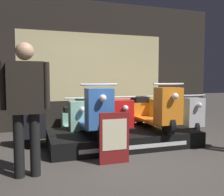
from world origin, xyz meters
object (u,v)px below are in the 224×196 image
object	(u,v)px
scooter_backrow_2	(113,118)
price_sign_board	(114,138)
scooter_backrow_0	(34,123)
scooter_backrow_1	(75,120)
scooter_display_left	(91,113)
person_left_browsing	(26,98)
scooter_backrow_4	(179,115)
scooter_display_right	(153,110)
scooter_backrow_3	(147,117)

from	to	relation	value
scooter_backrow_2	price_sign_board	size ratio (longest dim) A/B	2.18
scooter_backrow_0	scooter_backrow_1	size ratio (longest dim) A/B	1.00
scooter_display_left	scooter_backrow_2	xyz separation A→B (m)	(0.72, 0.91, -0.28)
person_left_browsing	scooter_backrow_2	bearing A→B (deg)	47.51
scooter_backrow_1	scooter_backrow_2	distance (m)	0.85
scooter_backrow_1	scooter_backrow_4	size ratio (longest dim) A/B	1.00
scooter_backrow_1	scooter_display_left	bearing A→B (deg)	-81.75
scooter_display_right	scooter_backrow_4	bearing A→B (deg)	37.70
scooter_backrow_3	person_left_browsing	world-z (taller)	person_left_browsing
scooter_display_left	scooter_display_right	world-z (taller)	same
scooter_display_left	scooter_backrow_1	size ratio (longest dim) A/B	1.00
scooter_display_right	person_left_browsing	world-z (taller)	person_left_browsing
scooter_backrow_0	scooter_backrow_1	xyz separation A→B (m)	(0.85, 0.00, 0.00)
scooter_backrow_0	price_sign_board	xyz separation A→B (m)	(1.11, -1.85, 0.02)
person_left_browsing	scooter_display_left	bearing A→B (deg)	44.21
scooter_backrow_2	scooter_backrow_3	world-z (taller)	same
scooter_backrow_1	scooter_backrow_3	xyz separation A→B (m)	(1.70, 0.00, 0.00)
scooter_display_right	scooter_backrow_0	world-z (taller)	scooter_display_right
scooter_backrow_3	person_left_browsing	size ratio (longest dim) A/B	0.98
scooter_backrow_2	price_sign_board	bearing A→B (deg)	-107.66
scooter_backrow_2	scooter_backrow_1	bearing A→B (deg)	180.00
scooter_display_right	person_left_browsing	bearing A→B (deg)	-155.59
scooter_backrow_3	person_left_browsing	distance (m)	3.36
scooter_display_right	scooter_backrow_4	distance (m)	1.51
scooter_display_left	price_sign_board	xyz separation A→B (m)	(0.13, -0.94, -0.25)
scooter_backrow_4	scooter_backrow_2	bearing A→B (deg)	180.00
scooter_backrow_3	scooter_backrow_2	bearing A→B (deg)	180.00
scooter_display_left	scooter_backrow_1	xyz separation A→B (m)	(-0.13, 0.91, -0.28)
scooter_display_left	scooter_backrow_3	distance (m)	1.83
scooter_backrow_3	price_sign_board	bearing A→B (deg)	-127.89
scooter_display_left	scooter_display_right	bearing A→B (deg)	0.00
scooter_backrow_0	scooter_backrow_3	distance (m)	2.55
scooter_backrow_2	scooter_backrow_3	distance (m)	0.85
scooter_display_left	person_left_browsing	bearing A→B (deg)	-135.79
scooter_display_right	scooter_backrow_1	size ratio (longest dim) A/B	1.00
scooter_display_left	scooter_backrow_3	world-z (taller)	scooter_display_left
scooter_backrow_2	scooter_backrow_4	distance (m)	1.70
scooter_display_left	scooter_backrow_0	xyz separation A→B (m)	(-0.98, 0.91, -0.28)
scooter_display_left	scooter_backrow_1	world-z (taller)	scooter_display_left
scooter_backrow_2	scooter_backrow_4	size ratio (longest dim) A/B	1.00
scooter_backrow_2	person_left_browsing	size ratio (longest dim) A/B	0.98
scooter_display_right	scooter_backrow_2	bearing A→B (deg)	119.69
scooter_backrow_0	price_sign_board	bearing A→B (deg)	-58.98
scooter_backrow_1	person_left_browsing	bearing A→B (deg)	-115.81
scooter_backrow_2	scooter_backrow_4	bearing A→B (deg)	0.00
scooter_backrow_1	scooter_backrow_3	world-z (taller)	same
scooter_backrow_0	scooter_backrow_2	world-z (taller)	same
scooter_display_right	person_left_browsing	distance (m)	2.57
price_sign_board	person_left_browsing	bearing A→B (deg)	-174.51
scooter_backrow_0	price_sign_board	world-z (taller)	scooter_backrow_0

